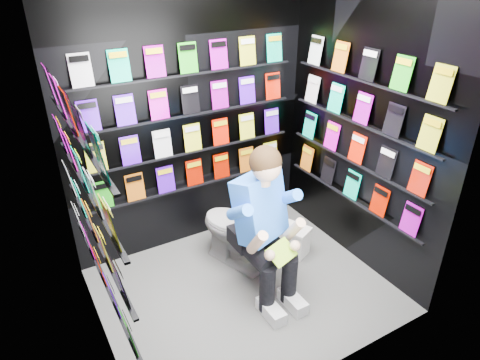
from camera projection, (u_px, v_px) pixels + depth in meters
floor at (244, 290)px, 3.81m from camera, size 2.40×2.40×0.00m
wall_back at (190, 119)px, 3.98m from camera, size 2.40×0.04×2.60m
wall_front at (334, 221)px, 2.44m from camera, size 2.40×0.04×2.60m
wall_left at (80, 198)px, 2.68m from camera, size 0.04×2.00×2.60m
wall_right at (363, 129)px, 3.74m from camera, size 0.04×2.00×2.60m
comics_back at (191, 119)px, 3.95m from camera, size 2.10×0.06×1.37m
comics_left at (85, 196)px, 2.69m from camera, size 0.06×1.70×1.37m
comics_right at (360, 129)px, 3.73m from camera, size 0.06×1.70×1.37m
toilet at (236, 229)px, 4.01m from camera, size 0.63×0.84×0.73m
longbox at (290, 240)px, 4.26m from camera, size 0.32×0.40×0.27m
longbox_lid at (291, 227)px, 4.19m from camera, size 0.35×0.43×0.03m
reader at (258, 208)px, 3.52m from camera, size 0.80×0.97×1.53m
held_comic at (282, 252)px, 3.35m from camera, size 0.29×0.22×0.11m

